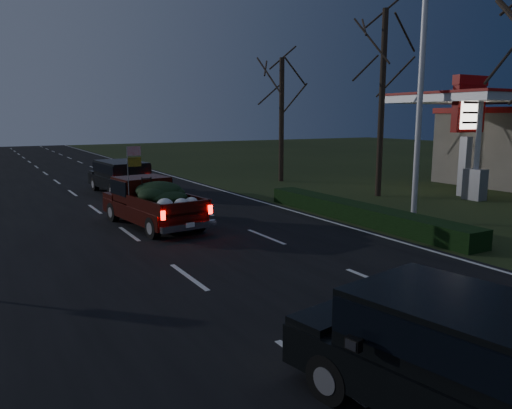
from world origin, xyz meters
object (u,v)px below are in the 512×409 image
light_pole (422,64)px  gas_price_pylon (468,116)px  lead_suv (121,174)px  rear_suv (484,357)px  pickup_truck (152,200)px

light_pole → gas_price_pylon: size_ratio=1.64×
lead_suv → rear_suv: 21.06m
gas_price_pylon → lead_suv: gas_price_pylon is taller
pickup_truck → lead_suv: 8.11m
light_pole → pickup_truck: (-8.44, 3.83, -4.56)m
light_pole → rear_suv: (-8.74, -9.15, -4.51)m
light_pole → rear_suv: 13.43m
light_pole → rear_suv: bearing=-133.7°
light_pole → lead_suv: light_pole is taller
gas_price_pylon → lead_suv: 16.72m
light_pole → gas_price_pylon: 7.36m
rear_suv → light_pole: bearing=35.6°
lead_suv → rear_suv: (-1.35, -21.01, 0.00)m
pickup_truck → lead_suv: pickup_truck is taller
light_pole → lead_suv: 14.69m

